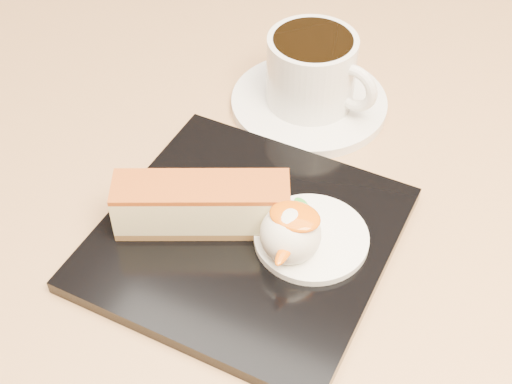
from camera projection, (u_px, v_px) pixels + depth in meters
The scene contains 9 objects.
table at pixel (226, 279), 0.74m from camera, with size 0.80×0.80×0.72m.
dessert_plate at pixel (245, 238), 0.57m from camera, with size 0.22×0.22×0.01m, color black.
cheesecake at pixel (202, 205), 0.55m from camera, with size 0.14×0.09×0.04m.
cream_smear at pixel (311, 238), 0.56m from camera, with size 0.09×0.09×0.01m, color white.
ice_cream_scoop at pixel (290, 234), 0.53m from camera, with size 0.05×0.05×0.05m, color white.
mango_sauce at pixel (295, 216), 0.52m from camera, with size 0.04×0.03×0.01m, color #E65F07.
mint_sprig at pixel (290, 202), 0.58m from camera, with size 0.04×0.03×0.00m.
saucer at pixel (309, 103), 0.69m from camera, with size 0.15×0.15×0.01m, color white.
coffee_cup at pixel (313, 70), 0.66m from camera, with size 0.11×0.08×0.07m.
Camera 1 is at (0.22, -0.40, 1.16)m, focal length 50.00 mm.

